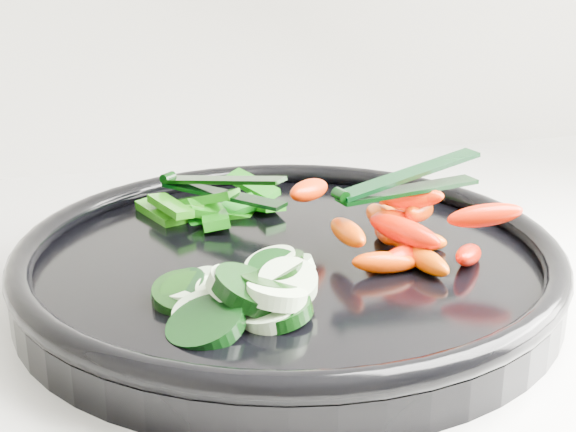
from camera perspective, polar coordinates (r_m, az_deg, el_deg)
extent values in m
cube|color=silver|center=(0.61, 4.35, -4.69)|extent=(2.02, 0.62, 0.03)
cylinder|color=black|center=(0.56, 0.00, -4.11)|extent=(0.42, 0.42, 0.02)
torus|color=black|center=(0.55, 0.00, -2.35)|extent=(0.42, 0.42, 0.02)
cylinder|color=black|center=(0.46, -5.87, -7.70)|extent=(0.06, 0.06, 0.03)
cylinder|color=beige|center=(0.47, -6.36, -6.81)|extent=(0.04, 0.04, 0.02)
cylinder|color=black|center=(0.49, -6.86, -5.70)|extent=(0.05, 0.05, 0.02)
cylinder|color=beige|center=(0.49, -4.90, -5.65)|extent=(0.03, 0.03, 0.02)
cylinder|color=black|center=(0.47, -0.84, -6.83)|extent=(0.06, 0.06, 0.02)
cylinder|color=beige|center=(0.46, -1.35, -7.06)|extent=(0.05, 0.05, 0.02)
cylinder|color=black|center=(0.49, -4.93, -5.60)|extent=(0.06, 0.06, 0.02)
cylinder|color=beige|center=(0.49, -7.08, -5.52)|extent=(0.04, 0.04, 0.01)
cylinder|color=black|center=(0.49, -7.04, -5.58)|extent=(0.05, 0.05, 0.02)
cylinder|color=beige|center=(0.50, -6.20, -5.07)|extent=(0.03, 0.03, 0.01)
cylinder|color=black|center=(0.50, -7.73, -5.22)|extent=(0.04, 0.04, 0.02)
cylinder|color=#DCF1C1|center=(0.50, -6.54, -5.12)|extent=(0.04, 0.04, 0.02)
cylinder|color=black|center=(0.49, -0.73, -4.14)|extent=(0.05, 0.05, 0.02)
cylinder|color=beige|center=(0.50, 0.15, -3.86)|extent=(0.04, 0.04, 0.02)
cylinder|color=black|center=(0.47, -2.67, -5.30)|extent=(0.07, 0.07, 0.03)
cylinder|color=#DFFAC8|center=(0.47, -3.63, -5.09)|extent=(0.05, 0.05, 0.03)
cylinder|color=black|center=(0.49, -0.83, -4.04)|extent=(0.05, 0.05, 0.03)
cylinder|color=#D5F0C0|center=(0.48, 0.00, -4.77)|extent=(0.05, 0.05, 0.03)
cylinder|color=black|center=(0.50, -1.07, -3.61)|extent=(0.06, 0.06, 0.02)
cylinder|color=beige|center=(0.51, -1.19, -3.41)|extent=(0.04, 0.04, 0.02)
cylinder|color=black|center=(0.48, -1.33, -4.81)|extent=(0.05, 0.05, 0.02)
cylinder|color=#DEF3C2|center=(0.46, -0.83, -5.69)|extent=(0.05, 0.05, 0.02)
ellipsoid|color=#F54000|center=(0.53, 6.88, -3.30)|extent=(0.05, 0.02, 0.02)
ellipsoid|color=#EE5C00|center=(0.54, 9.77, -3.11)|extent=(0.03, 0.05, 0.02)
ellipsoid|color=#E54800|center=(0.58, 7.19, -1.27)|extent=(0.02, 0.04, 0.02)
ellipsoid|color=red|center=(0.55, 12.72, -2.71)|extent=(0.04, 0.04, 0.03)
ellipsoid|color=#F15100|center=(0.58, 7.10, -1.26)|extent=(0.02, 0.04, 0.02)
ellipsoid|color=#FF2600|center=(0.54, 8.31, -2.84)|extent=(0.05, 0.03, 0.02)
ellipsoid|color=#FA6400|center=(0.57, 9.13, -1.72)|extent=(0.05, 0.02, 0.02)
ellipsoid|color=#FF3400|center=(0.63, 7.92, 0.59)|extent=(0.03, 0.05, 0.02)
ellipsoid|color=#FF6000|center=(0.60, 7.44, -0.31)|extent=(0.02, 0.05, 0.02)
ellipsoid|color=#E73300|center=(0.54, 4.26, -1.15)|extent=(0.02, 0.05, 0.02)
ellipsoid|color=red|center=(0.59, 9.31, 0.42)|extent=(0.05, 0.06, 0.03)
ellipsoid|color=#E95D00|center=(0.57, 6.39, 0.12)|extent=(0.02, 0.04, 0.02)
ellipsoid|color=#F52B00|center=(0.54, 8.27, -1.09)|extent=(0.05, 0.06, 0.02)
ellipsoid|color=#EF4900|center=(0.57, 7.37, -0.18)|extent=(0.04, 0.03, 0.02)
ellipsoid|color=#EB2A00|center=(0.57, 8.98, 1.42)|extent=(0.04, 0.05, 0.02)
ellipsoid|color=#E42E00|center=(0.58, 1.52, 1.85)|extent=(0.05, 0.04, 0.02)
ellipsoid|color=#FF2500|center=(0.57, 8.79, 1.31)|extent=(0.05, 0.03, 0.02)
ellipsoid|color=red|center=(0.54, 13.83, 0.05)|extent=(0.05, 0.03, 0.02)
cube|color=#17690A|center=(0.62, -5.22, -0.14)|extent=(0.03, 0.06, 0.02)
cube|color=#166B0A|center=(0.63, -4.64, 0.25)|extent=(0.06, 0.03, 0.03)
cube|color=#176709|center=(0.65, -1.94, 0.80)|extent=(0.03, 0.05, 0.02)
cube|color=#0A690F|center=(0.63, -4.66, 0.28)|extent=(0.06, 0.03, 0.02)
cube|color=#136709|center=(0.64, -9.04, 0.31)|extent=(0.04, 0.06, 0.01)
cube|color=#1C690A|center=(0.64, -7.33, 0.55)|extent=(0.02, 0.06, 0.02)
cube|color=#0A6E0B|center=(0.63, -5.88, 1.22)|extent=(0.05, 0.05, 0.02)
cube|color=#1A6209|center=(0.62, -8.37, 0.72)|extent=(0.03, 0.05, 0.01)
cube|color=#09670C|center=(0.66, -2.53, 2.22)|extent=(0.04, 0.05, 0.02)
cylinder|color=black|center=(0.53, 3.78, 1.49)|extent=(0.01, 0.01, 0.01)
cube|color=black|center=(0.56, 8.60, 1.85)|extent=(0.11, 0.04, 0.00)
cube|color=black|center=(0.56, 8.66, 2.98)|extent=(0.11, 0.04, 0.02)
cylinder|color=black|center=(0.65, -8.53, 2.73)|extent=(0.01, 0.01, 0.01)
cube|color=black|center=(0.62, -4.67, 1.56)|extent=(0.09, 0.09, 0.00)
cube|color=black|center=(0.62, -4.70, 2.57)|extent=(0.08, 0.09, 0.02)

